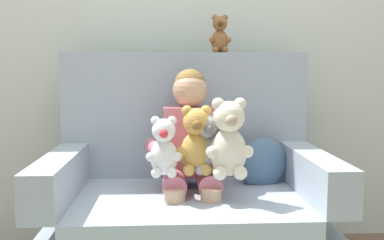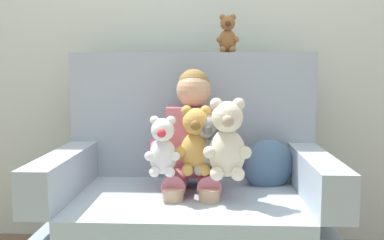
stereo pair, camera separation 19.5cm
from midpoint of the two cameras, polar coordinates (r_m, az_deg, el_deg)
back_wall at (r=2.62m, az=2.49°, el=12.68°), size 6.00×0.10×2.60m
armchair at (r=2.15m, az=2.32°, el=-11.83°), size 1.30×0.85×1.11m
seated_child at (r=2.08m, az=2.83°, el=-3.47°), size 0.45×0.39×0.82m
plush_grey at (r=1.95m, az=4.90°, el=-3.30°), size 0.17×0.14×0.28m
plush_white at (r=1.91m, az=-0.96°, el=-3.68°), size 0.16×0.13×0.27m
plush_honey at (r=1.94m, az=3.40°, el=-2.94°), size 0.18×0.15×0.31m
plush_cream at (r=1.88m, az=7.61°, el=-2.77°), size 0.21×0.17×0.35m
plush_brown_on_backrest at (r=2.34m, az=7.12°, el=11.07°), size 0.12×0.10×0.20m
throw_pillow at (r=2.22m, az=12.48°, el=-5.87°), size 0.28×0.16×0.26m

